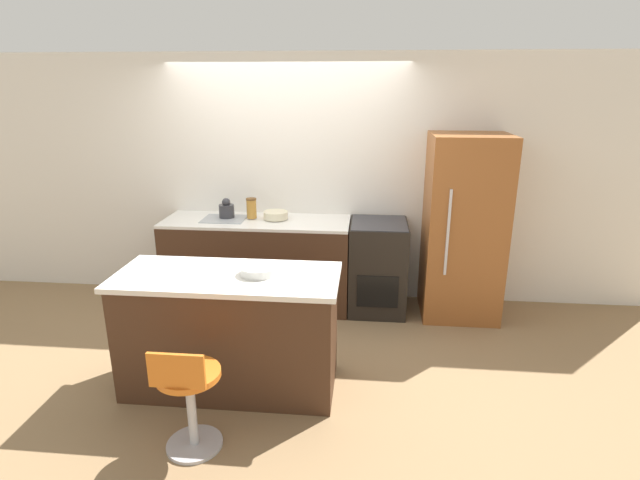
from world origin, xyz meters
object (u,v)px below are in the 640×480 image
object	(u,v)px
stool_chair	(189,396)
kettle	(227,210)
oven_range	(378,267)
refrigerator	(463,228)
mixing_bowl	(276,215)

from	to	relation	value
stool_chair	kettle	xyz separation A→B (m)	(-0.37, 2.32, 0.63)
oven_range	kettle	size ratio (longest dim) A/B	4.59
refrigerator	stool_chair	xyz separation A→B (m)	(-2.05, -2.26, -0.52)
stool_chair	mixing_bowl	xyz separation A→B (m)	(0.15, 2.32, 0.59)
oven_range	refrigerator	xyz separation A→B (m)	(0.83, -0.01, 0.45)
oven_range	mixing_bowl	world-z (taller)	mixing_bowl
refrigerator	kettle	xyz separation A→B (m)	(-2.42, 0.06, 0.11)
oven_range	kettle	world-z (taller)	kettle
mixing_bowl	oven_range	bearing A→B (deg)	-2.67
refrigerator	stool_chair	size ratio (longest dim) A/B	2.33
refrigerator	stool_chair	distance (m)	3.09
oven_range	refrigerator	world-z (taller)	refrigerator
oven_range	stool_chair	bearing A→B (deg)	-118.22
stool_chair	kettle	distance (m)	2.43
stool_chair	refrigerator	bearing A→B (deg)	47.71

